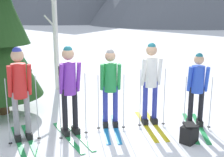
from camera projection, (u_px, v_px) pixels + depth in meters
ground_plane at (113, 127)px, 6.42m from camera, size 400.00×400.00×0.00m
skier_in_red at (20, 88)px, 5.54m from camera, size 0.98×1.66×1.87m
skier_in_purple at (69, 85)px, 5.79m from camera, size 1.03×1.61×1.85m
skier_in_green at (110, 84)px, 6.21m from camera, size 0.61×1.60×1.74m
skier_in_white at (151, 79)px, 6.36m from camera, size 0.61×1.77×1.85m
skier_in_blue at (197, 86)px, 6.28m from camera, size 0.61×1.70×1.65m
pine_tree_far at (7, 34)px, 10.07m from camera, size 1.55×1.55×3.75m
birch_tree_tall at (55, 30)px, 9.06m from camera, size 0.65×0.34×3.78m
backpack_on_snow_front at (189, 134)px, 5.62m from camera, size 0.40×0.40×0.38m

